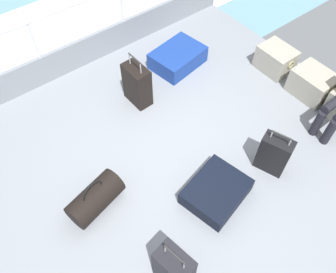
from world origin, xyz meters
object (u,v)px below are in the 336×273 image
object	(u,v)px
suitcase_1	(174,268)
suitcase_4	(178,58)
cargo_crate_1	(312,84)
suitcase_0	(216,192)
cargo_crate_0	(276,59)
suitcase_3	(274,154)
duffel_bag	(95,198)
suitcase_2	(137,85)

from	to	relation	value
suitcase_1	suitcase_4	size ratio (longest dim) A/B	0.81
cargo_crate_1	suitcase_0	xyz separation A→B (m)	(0.40, -2.18, -0.09)
suitcase_4	cargo_crate_0	bearing A→B (deg)	48.66
suitcase_3	duffel_bag	size ratio (longest dim) A/B	0.94
suitcase_2	cargo_crate_0	bearing A→B (deg)	70.18
suitcase_0	suitcase_3	xyz separation A→B (m)	(0.11, 0.79, 0.17)
suitcase_4	duffel_bag	bearing A→B (deg)	-59.53
duffel_bag	suitcase_1	bearing A→B (deg)	9.96
cargo_crate_0	cargo_crate_1	bearing A→B (deg)	0.94
cargo_crate_1	suitcase_0	size ratio (longest dim) A/B	0.73
duffel_bag	suitcase_4	bearing A→B (deg)	120.47
cargo_crate_1	suitcase_4	bearing A→B (deg)	-145.76
suitcase_3	suitcase_4	bearing A→B (deg)	172.68
suitcase_0	duffel_bag	size ratio (longest dim) A/B	1.16
cargo_crate_1	cargo_crate_0	bearing A→B (deg)	-179.06
suitcase_4	duffel_bag	world-z (taller)	duffel_bag
cargo_crate_0	cargo_crate_1	xyz separation A→B (m)	(0.67, 0.01, 0.00)
suitcase_0	suitcase_1	distance (m)	1.04
suitcase_0	suitcase_3	world-z (taller)	suitcase_3
cargo_crate_0	suitcase_1	size ratio (longest dim) A/B	0.79
suitcase_1	duffel_bag	size ratio (longest dim) A/B	1.00
suitcase_0	suitcase_2	xyz separation A→B (m)	(-1.79, 0.16, 0.20)
suitcase_0	suitcase_2	world-z (taller)	suitcase_2
suitcase_3	cargo_crate_0	bearing A→B (deg)	130.29
cargo_crate_0	cargo_crate_1	size ratio (longest dim) A/B	0.93
suitcase_2	suitcase_4	bearing A→B (deg)	105.27
cargo_crate_0	duffel_bag	bearing A→B (deg)	-84.38
cargo_crate_1	suitcase_0	world-z (taller)	cargo_crate_1
cargo_crate_1	suitcase_4	size ratio (longest dim) A/B	0.70
suitcase_2	duffel_bag	size ratio (longest dim) A/B	1.11
suitcase_0	suitcase_2	size ratio (longest dim) A/B	1.04
cargo_crate_0	suitcase_2	xyz separation A→B (m)	(-0.73, -2.02, 0.12)
cargo_crate_1	suitcase_3	world-z (taller)	suitcase_3
cargo_crate_1	suitcase_2	world-z (taller)	suitcase_2
suitcase_2	duffel_bag	world-z (taller)	suitcase_2
suitcase_2	suitcase_3	xyz separation A→B (m)	(1.90, 0.63, -0.03)
cargo_crate_0	suitcase_0	world-z (taller)	cargo_crate_0
suitcase_2	suitcase_0	bearing A→B (deg)	-5.01
cargo_crate_0	suitcase_1	bearing A→B (deg)	-64.65
suitcase_3	duffel_bag	distance (m)	2.12
suitcase_0	duffel_bag	distance (m)	1.37
cargo_crate_1	suitcase_3	xyz separation A→B (m)	(0.50, -1.39, 0.08)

